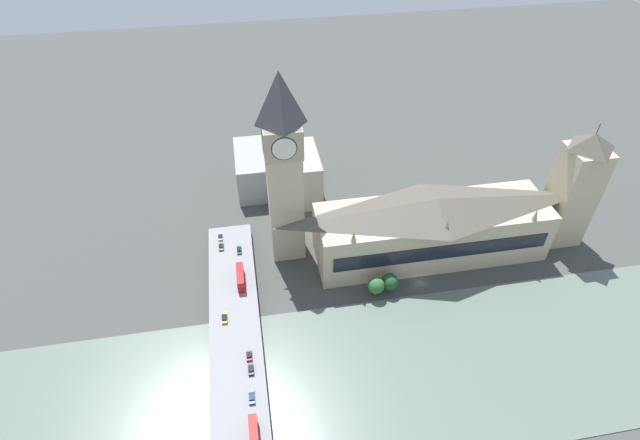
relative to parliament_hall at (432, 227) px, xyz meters
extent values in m
plane|color=#424442|center=(-15.45, 8.00, -13.51)|extent=(600.00, 600.00, 0.00)
cube|color=slate|center=(-51.27, 8.00, -13.36)|extent=(59.65, 360.00, 0.30)
cube|color=#C1B28E|center=(0.06, 0.00, -2.70)|extent=(25.01, 89.34, 21.61)
cube|color=black|center=(-12.60, 0.00, -1.62)|extent=(0.40, 82.19, 6.48)
pyramid|color=#514C42|center=(0.06, 0.00, 10.89)|extent=(24.51, 87.55, 5.57)
cone|color=tan|center=(-11.45, -33.95, 10.60)|extent=(2.20, 2.20, 5.00)
cone|color=tan|center=(-11.45, 0.00, 10.60)|extent=(2.20, 2.20, 5.00)
cone|color=tan|center=(-11.45, 33.95, 10.60)|extent=(2.20, 2.20, 5.00)
cube|color=#C1B28E|center=(11.31, 54.91, 15.20)|extent=(12.48, 12.48, 57.43)
cube|color=tan|center=(11.31, 54.91, 38.30)|extent=(13.23, 13.23, 11.24)
cylinder|color=black|center=(4.90, 54.91, 38.30)|extent=(0.50, 8.72, 8.72)
cylinder|color=silver|center=(4.77, 54.91, 38.30)|extent=(0.62, 8.07, 8.07)
cylinder|color=black|center=(17.73, 54.91, 38.30)|extent=(0.50, 8.72, 8.72)
cylinder|color=silver|center=(17.86, 54.91, 38.30)|extent=(0.62, 8.07, 8.07)
cylinder|color=black|center=(11.31, 48.50, 38.30)|extent=(8.72, 0.50, 8.72)
cylinder|color=silver|center=(11.31, 48.37, 38.30)|extent=(8.07, 0.62, 8.07)
cylinder|color=black|center=(11.31, 61.33, 38.30)|extent=(8.72, 0.50, 8.72)
cylinder|color=silver|center=(11.31, 61.46, 38.30)|extent=(8.07, 0.62, 8.07)
pyramid|color=#424247|center=(11.31, 54.91, 53.22)|extent=(12.73, 12.73, 18.60)
cube|color=#C1B28E|center=(0.06, -55.74, 7.82)|extent=(14.15, 14.15, 42.66)
pyramid|color=#514C42|center=(0.06, -55.74, 32.33)|extent=(14.15, 14.15, 6.37)
cylinder|color=#333338|center=(0.06, -55.74, 37.52)|extent=(0.30, 0.30, 4.00)
cube|color=slate|center=(-51.27, 77.65, -11.91)|extent=(3.00, 14.44, 3.20)
cube|color=slate|center=(1.69, 77.65, -11.91)|extent=(3.00, 14.44, 3.20)
cube|color=gray|center=(-51.27, 77.65, -9.71)|extent=(151.30, 16.99, 1.20)
cube|color=red|center=(-7.45, 74.48, -7.72)|extent=(11.26, 2.54, 1.92)
cube|color=black|center=(-7.45, 74.48, -7.33)|extent=(10.13, 2.60, 0.85)
cube|color=red|center=(-7.45, 74.48, -5.63)|extent=(11.03, 2.54, 2.26)
cube|color=black|center=(-7.45, 74.48, -5.52)|extent=(10.13, 2.60, 1.08)
cube|color=#A01515|center=(-7.45, 74.48, -4.42)|extent=(10.92, 2.41, 0.16)
cylinder|color=black|center=(-2.68, 73.32, -8.57)|extent=(1.07, 0.28, 1.07)
cylinder|color=black|center=(-2.68, 75.63, -8.57)|extent=(1.07, 0.28, 1.07)
cylinder|color=black|center=(-12.11, 73.32, -8.57)|extent=(1.07, 0.28, 1.07)
cylinder|color=black|center=(-12.11, 75.63, -8.57)|extent=(1.07, 0.28, 1.07)
cube|color=red|center=(-67.13, 73.88, -7.71)|extent=(10.02, 2.45, 1.88)
cube|color=black|center=(-67.13, 73.88, -7.33)|extent=(9.01, 2.51, 0.83)
cube|color=red|center=(-67.13, 73.88, -5.66)|extent=(9.82, 2.45, 2.21)
cube|color=black|center=(-67.13, 73.88, -5.55)|extent=(9.01, 2.51, 1.06)
cube|color=#A01515|center=(-67.13, 73.88, -4.48)|extent=(9.72, 2.33, 0.16)
cylinder|color=black|center=(-63.04, 72.77, -8.54)|extent=(1.15, 0.28, 1.15)
cylinder|color=black|center=(-63.04, 75.00, -8.54)|extent=(1.15, 0.28, 1.15)
cube|color=maroon|center=(-40.21, 73.60, -8.58)|extent=(3.83, 1.85, 0.63)
cube|color=black|center=(-40.32, 73.60, -7.97)|extent=(1.99, 1.66, 0.58)
cylinder|color=black|center=(-38.72, 72.76, -8.81)|extent=(0.61, 0.22, 0.61)
cylinder|color=black|center=(-38.72, 74.43, -8.81)|extent=(0.61, 0.22, 0.61)
cylinder|color=black|center=(-41.70, 72.76, -8.81)|extent=(0.61, 0.22, 0.61)
cylinder|color=black|center=(-41.70, 74.43, -8.81)|extent=(0.61, 0.22, 0.61)
cube|color=silver|center=(17.86, 81.39, -8.54)|extent=(3.92, 1.74, 0.66)
cube|color=black|center=(17.74, 81.39, -7.95)|extent=(2.04, 1.57, 0.54)
cylinder|color=black|center=(19.35, 80.61, -8.78)|extent=(0.66, 0.22, 0.66)
cylinder|color=black|center=(19.35, 82.17, -8.78)|extent=(0.66, 0.22, 0.66)
cylinder|color=black|center=(16.36, 80.61, -8.78)|extent=(0.66, 0.22, 0.66)
cylinder|color=black|center=(16.36, 82.17, -8.78)|extent=(0.66, 0.22, 0.66)
cube|color=black|center=(-45.27, 73.40, -8.53)|extent=(4.26, 1.72, 0.68)
cube|color=black|center=(-45.40, 73.40, -7.96)|extent=(2.22, 1.54, 0.45)
cylinder|color=black|center=(-43.61, 72.63, -8.77)|extent=(0.68, 0.22, 0.68)
cylinder|color=black|center=(-43.61, 74.16, -8.77)|extent=(0.68, 0.22, 0.68)
cylinder|color=black|center=(-46.93, 72.63, -8.77)|extent=(0.68, 0.22, 0.68)
cylinder|color=black|center=(-46.93, 74.16, -8.77)|extent=(0.68, 0.22, 0.68)
cube|color=#2D5638|center=(8.99, 74.31, -8.60)|extent=(4.49, 1.71, 0.55)
cube|color=black|center=(8.85, 74.31, -8.04)|extent=(2.34, 1.54, 0.57)
cylinder|color=black|center=(10.79, 73.55, -8.79)|extent=(0.64, 0.22, 0.64)
cylinder|color=black|center=(10.79, 75.08, -8.79)|extent=(0.64, 0.22, 0.64)
cylinder|color=black|center=(7.19, 73.55, -8.79)|extent=(0.64, 0.22, 0.64)
cylinder|color=black|center=(7.19, 75.08, -8.79)|extent=(0.64, 0.22, 0.64)
cube|color=gold|center=(-23.80, 80.92, -8.56)|extent=(4.73, 1.86, 0.66)
cube|color=black|center=(-23.94, 80.92, -7.94)|extent=(2.46, 1.67, 0.58)
cylinder|color=black|center=(-21.86, 80.08, -8.80)|extent=(0.62, 0.22, 0.62)
cylinder|color=black|center=(-21.86, 81.76, -8.80)|extent=(0.62, 0.22, 0.62)
cylinder|color=black|center=(-25.73, 80.08, -8.80)|extent=(0.62, 0.22, 0.62)
cylinder|color=black|center=(-25.73, 81.76, -8.80)|extent=(0.62, 0.22, 0.62)
cube|color=slate|center=(12.10, 81.24, -8.56)|extent=(4.24, 1.85, 0.65)
cube|color=black|center=(11.97, 81.24, -7.99)|extent=(2.21, 1.67, 0.48)
cylinder|color=black|center=(13.79, 80.40, -8.80)|extent=(0.62, 0.22, 0.62)
cylinder|color=black|center=(13.79, 82.07, -8.80)|extent=(0.62, 0.22, 0.62)
cylinder|color=black|center=(10.41, 80.40, -8.80)|extent=(0.62, 0.22, 0.62)
cylinder|color=black|center=(10.41, 82.07, -8.80)|extent=(0.62, 0.22, 0.62)
cube|color=navy|center=(-54.69, 73.80, -8.53)|extent=(4.71, 1.78, 0.66)
cube|color=black|center=(-54.83, 73.80, -7.97)|extent=(2.45, 1.60, 0.47)
cylinder|color=black|center=(-52.81, 73.01, -8.77)|extent=(0.69, 0.22, 0.69)
cylinder|color=black|center=(-52.81, 74.60, -8.77)|extent=(0.69, 0.22, 0.69)
cylinder|color=black|center=(-56.56, 73.01, -8.77)|extent=(0.69, 0.22, 0.69)
cylinder|color=black|center=(-56.56, 74.60, -8.77)|extent=(0.69, 0.22, 0.69)
cube|color=#A39E93|center=(47.68, 47.43, -2.95)|extent=(28.02, 22.12, 21.13)
cube|color=#939399|center=(57.83, 61.09, -4.82)|extent=(31.11, 23.37, 17.38)
cylinder|color=brown|center=(-18.86, 26.52, -11.95)|extent=(0.70, 0.70, 3.11)
sphere|color=#2D6633|center=(-18.86, 26.52, -7.78)|extent=(6.17, 6.17, 6.17)
cylinder|color=brown|center=(-17.68, 21.05, -12.18)|extent=(0.70, 0.70, 2.66)
sphere|color=#1E4C23|center=(-17.68, 21.05, -8.15)|extent=(6.37, 6.37, 6.37)
camera|label=1|loc=(-135.18, 67.32, 126.49)|focal=28.00mm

